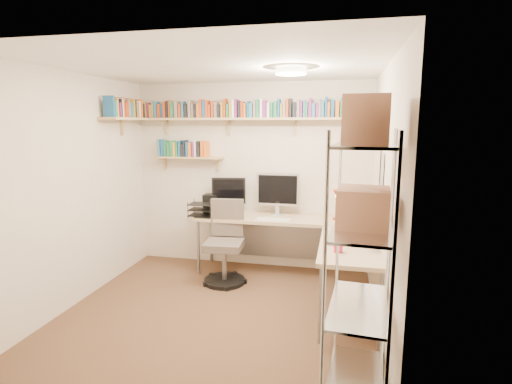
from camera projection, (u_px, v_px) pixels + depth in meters
ground at (219, 311)px, 4.22m from camera, size 3.20×3.20×0.00m
room_shell at (217, 166)px, 3.96m from camera, size 3.24×3.04×2.52m
wall_shelves at (217, 119)px, 5.21m from camera, size 3.12×1.09×0.80m
corner_desk at (280, 223)px, 4.92m from camera, size 2.35×1.98×1.32m
office_chair at (225, 248)px, 4.96m from camera, size 0.54×0.55×1.02m
wire_rack at (363, 204)px, 2.61m from camera, size 0.48×0.87×2.13m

